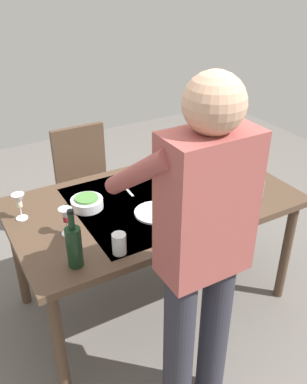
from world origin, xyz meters
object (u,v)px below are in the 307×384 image
at_px(side_bowl_bread, 202,152).
at_px(water_cup_near_right, 258,189).
at_px(chair_near, 86,180).
at_px(water_cup_near_left, 119,244).
at_px(serving_bowl_pasta, 192,175).
at_px(dining_table, 154,210).
at_px(person_server, 201,249).
at_px(side_bowl_salad, 87,202).
at_px(wine_glass_right, 66,217).
at_px(dinner_plate_near, 155,213).
at_px(wine_bottle, 74,245).
at_px(dinner_plate_far, 239,175).
at_px(wine_glass_left, 19,202).

bearing_deg(side_bowl_bread, water_cup_near_right, 86.17).
relative_size(chair_near, water_cup_near_left, 8.61).
relative_size(serving_bowl_pasta, side_bowl_bread, 1.88).
relative_size(dining_table, water_cup_near_right, 15.59).
bearing_deg(person_server, side_bowl_salad, -78.23).
xyz_separation_m(chair_near, wine_glass_right, (0.45, 0.92, 0.34)).
bearing_deg(chair_near, dinner_plate_near, 92.04).
xyz_separation_m(chair_near, wine_bottle, (0.50, 1.17, 0.35)).
bearing_deg(water_cup_near_left, water_cup_near_right, -175.29).
relative_size(wine_glass_right, dinner_plate_near, 0.66).
bearing_deg(serving_bowl_pasta, water_cup_near_right, 120.89).
height_order(dining_table, dinner_plate_far, dinner_plate_far).
xyz_separation_m(water_cup_near_left, dinner_plate_near, (-0.32, -0.21, -0.05)).
height_order(dining_table, side_bowl_bread, side_bowl_bread).
bearing_deg(wine_glass_left, water_cup_near_right, 160.29).
height_order(chair_near, wine_glass_right, chair_near).
bearing_deg(water_cup_near_left, person_server, 117.24).
bearing_deg(dinner_plate_near, chair_near, -87.96).
bearing_deg(water_cup_near_left, dinner_plate_far, -161.64).
xyz_separation_m(wine_glass_left, side_bowl_salad, (-0.35, 0.07, -0.07)).
distance_m(person_server, water_cup_near_left, 0.45).
distance_m(dining_table, wine_glass_right, 0.58).
bearing_deg(wine_glass_right, side_bowl_salad, -134.03).
xyz_separation_m(side_bowl_bread, dinner_plate_far, (-0.04, 0.35, -0.03)).
height_order(side_bowl_bread, dinner_plate_near, side_bowl_bread).
bearing_deg(water_cup_near_right, dinner_plate_far, -107.15).
bearing_deg(chair_near, wine_glass_right, 64.19).
bearing_deg(dining_table, chair_near, -83.15).
height_order(chair_near, wine_glass_left, chair_near).
bearing_deg(dining_table, wine_glass_right, 8.28).
distance_m(wine_glass_left, water_cup_near_right, 1.34).
relative_size(side_bowl_bread, dinner_plate_near, 0.70).
bearing_deg(dinner_plate_near, wine_glass_left, -25.78).
relative_size(wine_glass_right, dinner_plate_far, 0.66).
relative_size(side_bowl_salad, dinner_plate_near, 0.78).
xyz_separation_m(chair_near, wine_glass_left, (0.61, 0.67, 0.34)).
distance_m(dining_table, water_cup_near_right, 0.62).
height_order(dining_table, chair_near, chair_near).
bearing_deg(dinner_plate_far, wine_glass_right, 3.21).
xyz_separation_m(water_cup_near_left, side_bowl_salad, (-0.02, -0.46, -0.02)).
relative_size(chair_near, serving_bowl_pasta, 3.03).
distance_m(water_cup_near_left, side_bowl_bread, 1.19).
height_order(chair_near, side_bowl_salad, chair_near).
bearing_deg(chair_near, water_cup_near_left, 76.58).
bearing_deg(side_bowl_salad, person_server, 101.77).
bearing_deg(water_cup_near_left, wine_glass_left, -58.06).
bearing_deg(person_server, serving_bowl_pasta, -122.75).
bearing_deg(chair_near, water_cup_near_right, 120.00).
bearing_deg(side_bowl_bread, side_bowl_salad, 13.65).
bearing_deg(wine_glass_right, dinner_plate_far, -176.79).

